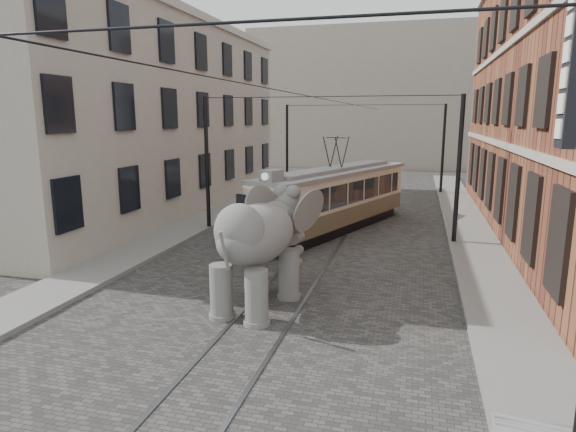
# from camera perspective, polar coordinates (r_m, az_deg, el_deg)

# --- Properties ---
(ground) EXTENTS (120.00, 120.00, 0.00)m
(ground) POSITION_cam_1_polar(r_m,az_deg,el_deg) (15.76, 0.74, -7.48)
(ground) COLOR #484643
(tram_rails) EXTENTS (1.54, 80.00, 0.02)m
(tram_rails) POSITION_cam_1_polar(r_m,az_deg,el_deg) (15.75, 0.74, -7.44)
(tram_rails) COLOR slate
(tram_rails) RESTS_ON ground
(sidewalk_right) EXTENTS (2.00, 60.00, 0.15)m
(sidewalk_right) POSITION_cam_1_polar(r_m,az_deg,el_deg) (15.49, 23.06, -8.47)
(sidewalk_right) COLOR slate
(sidewalk_right) RESTS_ON ground
(sidewalk_left) EXTENTS (2.00, 60.00, 0.15)m
(sidewalk_left) POSITION_cam_1_polar(r_m,az_deg,el_deg) (18.36, -19.42, -5.15)
(sidewalk_left) COLOR slate
(sidewalk_left) RESTS_ON ground
(stucco_building) EXTENTS (7.00, 24.00, 10.00)m
(stucco_building) POSITION_cam_1_polar(r_m,az_deg,el_deg) (28.51, -16.29, 10.75)
(stucco_building) COLOR gray
(stucco_building) RESTS_ON ground
(distant_block) EXTENTS (28.00, 10.00, 14.00)m
(distant_block) POSITION_cam_1_polar(r_m,az_deg,el_deg) (54.61, 11.38, 13.17)
(distant_block) COLOR gray
(distant_block) RESTS_ON ground
(catenary) EXTENTS (11.00, 30.20, 6.00)m
(catenary) POSITION_cam_1_polar(r_m,az_deg,el_deg) (19.94, 3.74, 5.33)
(catenary) COLOR black
(catenary) RESTS_ON ground
(tram) EXTENTS (5.84, 10.82, 4.26)m
(tram) POSITION_cam_1_polar(r_m,az_deg,el_deg) (22.33, 5.55, 3.70)
(tram) COLOR beige
(tram) RESTS_ON ground
(elephant) EXTENTS (3.63, 5.56, 3.17)m
(elephant) POSITION_cam_1_polar(r_m,az_deg,el_deg) (13.15, -3.68, -4.12)
(elephant) COLOR #63605C
(elephant) RESTS_ON ground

